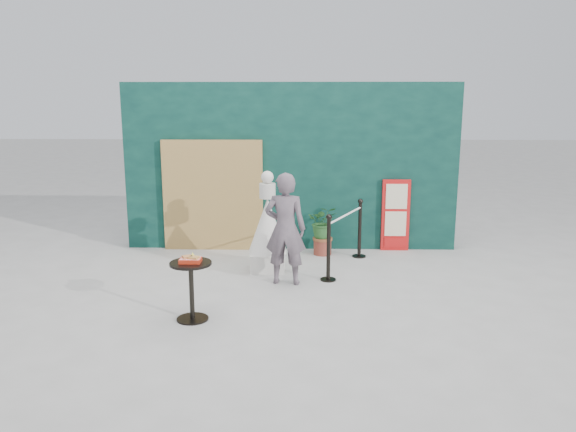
# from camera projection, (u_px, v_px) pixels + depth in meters

# --- Properties ---
(ground) EXTENTS (60.00, 60.00, 0.00)m
(ground) POSITION_uv_depth(u_px,v_px,m) (286.00, 309.00, 7.41)
(ground) COLOR #ADAAA5
(ground) RESTS_ON ground
(back_wall) EXTENTS (6.00, 0.30, 3.00)m
(back_wall) POSITION_uv_depth(u_px,v_px,m) (291.00, 167.00, 10.18)
(back_wall) COLOR #092A26
(back_wall) RESTS_ON ground
(bamboo_fence) EXTENTS (1.80, 0.08, 2.00)m
(bamboo_fence) POSITION_uv_depth(u_px,v_px,m) (213.00, 196.00, 10.11)
(bamboo_fence) COLOR tan
(bamboo_fence) RESTS_ON ground
(woman) EXTENTS (0.65, 0.46, 1.68)m
(woman) POSITION_uv_depth(u_px,v_px,m) (285.00, 229.00, 8.27)
(woman) COLOR #675862
(woman) RESTS_ON ground
(menu_board) EXTENTS (0.50, 0.07, 1.30)m
(menu_board) POSITION_uv_depth(u_px,v_px,m) (396.00, 215.00, 10.12)
(menu_board) COLOR red
(menu_board) RESTS_ON ground
(statue) EXTENTS (0.63, 0.63, 1.61)m
(statue) POSITION_uv_depth(u_px,v_px,m) (268.00, 230.00, 8.95)
(statue) COLOR silver
(statue) RESTS_ON ground
(cafe_table) EXTENTS (0.52, 0.52, 0.75)m
(cafe_table) POSITION_uv_depth(u_px,v_px,m) (191.00, 282.00, 6.95)
(cafe_table) COLOR black
(cafe_table) RESTS_ON ground
(food_basket) EXTENTS (0.26, 0.19, 0.11)m
(food_basket) POSITION_uv_depth(u_px,v_px,m) (191.00, 259.00, 6.90)
(food_basket) COLOR red
(food_basket) RESTS_ON cafe_table
(planter) EXTENTS (0.52, 0.45, 0.88)m
(planter) POSITION_uv_depth(u_px,v_px,m) (323.00, 226.00, 9.87)
(planter) COLOR brown
(planter) RESTS_ON ground
(stanchion_barrier) EXTENTS (0.84, 1.54, 1.03)m
(stanchion_barrier) POSITION_uv_depth(u_px,v_px,m) (345.00, 238.00, 9.10)
(stanchion_barrier) COLOR black
(stanchion_barrier) RESTS_ON ground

